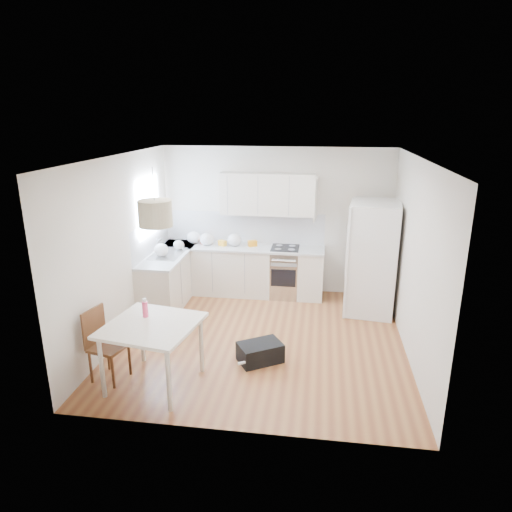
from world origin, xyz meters
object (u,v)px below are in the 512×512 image
(dining_table, at_px, (152,331))
(dining_chair, at_px, (109,345))
(refrigerator, at_px, (373,258))
(gym_bag, at_px, (260,352))

(dining_table, distance_m, dining_chair, 0.66)
(refrigerator, bearing_deg, gym_bag, -122.70)
(dining_table, relative_size, dining_chair, 1.28)
(gym_bag, bearing_deg, dining_table, 178.71)
(refrigerator, distance_m, dining_chair, 4.41)
(refrigerator, xyz_separation_m, gym_bag, (-1.64, -1.98, -0.81))
(dining_table, height_order, gym_bag, dining_table)
(dining_chair, bearing_deg, refrigerator, 50.59)
(dining_chair, height_order, gym_bag, dining_chair)
(refrigerator, relative_size, dining_chair, 2.00)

